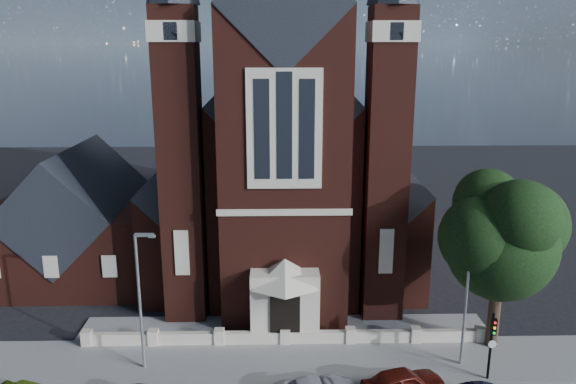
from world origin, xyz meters
name	(u,v)px	position (x,y,z in m)	size (l,w,h in m)	color
ground	(283,286)	(0.00, 15.00, 0.00)	(120.00, 120.00, 0.00)	black
pavement_strip	(286,362)	(0.00, 4.50, 0.00)	(60.00, 5.00, 0.12)	gray
forecourt_paving	(285,328)	(0.00, 8.50, 0.00)	(26.00, 3.00, 0.14)	gray
forecourt_wall	(285,344)	(0.00, 6.50, 0.00)	(24.00, 0.40, 0.90)	beige
church	(282,160)	(0.00, 22.94, 8.19)	(20.01, 34.90, 29.20)	#471B13
parish_hall	(80,225)	(-16.00, 18.00, 4.01)	(12.00, 12.20, 10.24)	#471B13
street_tree	(505,240)	(12.60, 5.71, 6.96)	(6.40, 6.60, 10.70)	black
street_lamp_left	(141,294)	(-7.91, 4.00, 4.60)	(1.16, 0.22, 8.09)	gray
street_lamp_right	(468,291)	(10.09, 4.00, 4.60)	(1.16, 0.22, 8.09)	gray
traffic_signal	(492,338)	(11.00, 2.43, 2.58)	(0.28, 0.42, 4.00)	black
car_dark_red	(403,383)	(6.06, 1.18, 0.76)	(1.80, 4.48, 1.53)	#54150E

